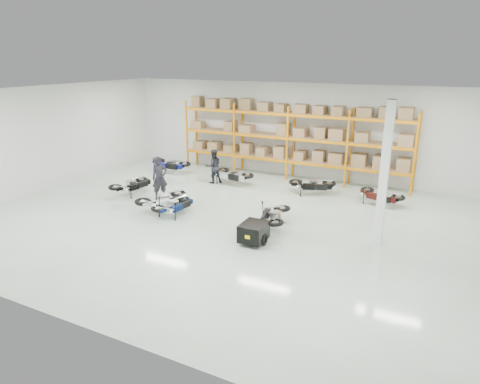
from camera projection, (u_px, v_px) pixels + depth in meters
The scene contains 14 objects.
room at pixel (226, 160), 14.75m from camera, with size 18.00×18.00×18.00m.
pallet_rack at pixel (291, 132), 20.24m from camera, with size 11.28×0.98×3.62m.
structural_column at pixel (384, 175), 12.95m from camera, with size 0.25×0.25×4.50m, color white.
moto_blue_centre at pixel (175, 203), 15.87m from camera, with size 0.71×1.59×0.97m, color #071646, non-canonical shape.
moto_silver_left at pixel (164, 197), 16.29m from camera, with size 0.83×1.86×1.13m, color silver, non-canonical shape.
moto_black_far_left at pixel (132, 182), 18.30m from camera, with size 0.77×1.72×1.05m, color black, non-canonical shape.
moto_touring_right at pixel (273, 212), 14.79m from camera, with size 0.75×1.69×1.03m, color black, non-canonical shape.
trailer at pixel (254, 232), 13.47m from camera, with size 0.84×1.59×0.67m.
moto_back_a at pixel (169, 162), 21.65m from camera, with size 0.84×1.90×1.16m, color navy, non-canonical shape.
moto_back_b at pixel (232, 172), 19.81m from camera, with size 0.80×1.80×1.10m, color silver, non-canonical shape.
moto_back_c at pixel (312, 182), 18.31m from camera, with size 0.77×1.72×1.05m, color black, non-canonical shape.
moto_back_d at pixel (380, 193), 17.01m from camera, with size 0.72×1.62×0.99m, color #3A0D0B, non-canonical shape.
person_left at pixel (160, 178), 17.55m from camera, with size 0.65×0.43×1.80m, color black.
person_back at pixel (214, 166), 19.84m from camera, with size 0.77×0.60×1.59m, color #21212A.
Camera 1 is at (6.92, -12.63, 5.68)m, focal length 32.00 mm.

